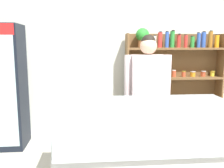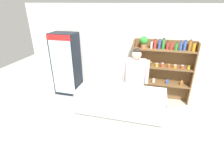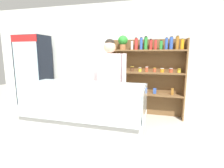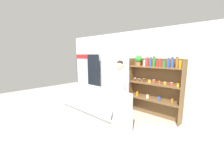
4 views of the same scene
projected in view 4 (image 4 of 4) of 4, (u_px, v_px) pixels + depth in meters
The scene contains 6 objects.
ground_plane at pixel (90, 126), 4.09m from camera, with size 12.00×12.00×0.00m, color #B7B2A3.
back_wall at pixel (134, 71), 5.27m from camera, with size 6.80×0.10×2.70m, color silver.
drinks_fridge at pixel (88, 78), 6.27m from camera, with size 0.77×0.56×1.93m.
shelving_unit at pixel (154, 83), 4.55m from camera, with size 1.69×0.29×1.89m.
deli_display_case at pixel (96, 114), 4.08m from camera, with size 1.94×0.81×1.01m.
shop_clerk at pixel (119, 85), 4.34m from camera, with size 0.66×0.25×1.76m.
Camera 4 is at (3.03, -2.37, 1.90)m, focal length 24.00 mm.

